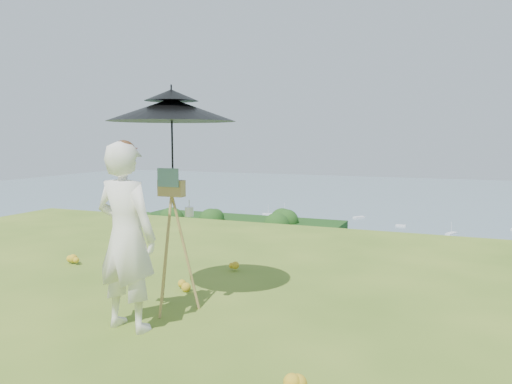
% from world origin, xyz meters
% --- Properties ---
extents(ground, '(14.00, 14.00, 0.00)m').
position_xyz_m(ground, '(0.00, 0.00, 0.00)').
color(ground, '#4E7320').
rests_on(ground, ground).
extents(bay_water, '(700.00, 700.00, 0.00)m').
position_xyz_m(bay_water, '(0.00, 240.00, -34.00)').
color(bay_water, slate).
rests_on(bay_water, ground).
extents(peninsula, '(90.00, 60.00, 12.00)m').
position_xyz_m(peninsula, '(-75.00, 155.00, -29.00)').
color(peninsula, '#103C12').
rests_on(peninsula, bay_water).
extents(slope_trees, '(110.00, 50.00, 6.00)m').
position_xyz_m(slope_trees, '(0.00, 35.00, -15.00)').
color(slope_trees, '#234414').
rests_on(slope_trees, forest_slope).
extents(harbor_town, '(110.00, 22.00, 5.00)m').
position_xyz_m(harbor_town, '(0.00, 75.00, -29.50)').
color(harbor_town, silver).
rests_on(harbor_town, shoreline_tier).
extents(moored_boats, '(140.00, 140.00, 0.70)m').
position_xyz_m(moored_boats, '(-12.50, 161.00, -33.65)').
color(moored_boats, white).
rests_on(moored_boats, bay_water).
extents(wildflowers, '(10.00, 10.50, 0.12)m').
position_xyz_m(wildflowers, '(0.00, 0.25, 0.06)').
color(wildflowers, gold).
rests_on(wildflowers, ground).
extents(painter, '(0.68, 0.47, 1.76)m').
position_xyz_m(painter, '(-0.21, 1.06, 0.88)').
color(painter, white).
rests_on(painter, ground).
extents(field_easel, '(0.58, 0.58, 1.49)m').
position_xyz_m(field_easel, '(-0.09, 1.65, 0.74)').
color(field_easel, '#A18443').
rests_on(field_easel, ground).
extents(sun_umbrella, '(1.41, 1.41, 1.10)m').
position_xyz_m(sun_umbrella, '(-0.09, 1.68, 1.78)').
color(sun_umbrella, black).
rests_on(sun_umbrella, field_easel).
extents(painter_cap, '(0.22, 0.26, 0.10)m').
position_xyz_m(painter_cap, '(-0.21, 1.06, 1.71)').
color(painter_cap, '#D77682').
rests_on(painter_cap, painter).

